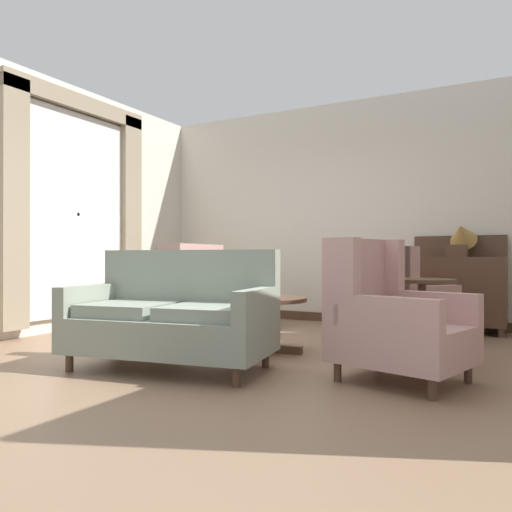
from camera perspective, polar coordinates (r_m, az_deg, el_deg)
name	(u,v)px	position (r m, az deg, el deg)	size (l,w,h in m)	color
ground	(242,358)	(4.48, -1.61, -11.52)	(7.84, 7.84, 0.00)	#896B51
wall_back	(344,212)	(6.99, 9.94, 4.91)	(5.67, 0.08, 3.00)	silver
wall_left	(88,209)	(6.81, -18.51, 5.04)	(0.08, 3.92, 3.00)	silver
baseboard_back	(343,318)	(6.96, 9.81, -6.96)	(5.51, 0.03, 0.12)	#4C3323
window_with_curtains	(79,201)	(6.59, -19.46, 5.87)	(0.12, 2.13, 2.78)	silver
coffee_table	(265,309)	(4.72, 1.02, -6.01)	(0.78, 0.78, 0.51)	#4C3323
porcelain_vase	(262,280)	(4.74, 0.73, -2.74)	(0.16, 0.16, 0.39)	#4C7A66
settee	(173,318)	(4.09, -9.39, -6.94)	(1.69, 1.04, 0.95)	gray
armchair_beside_settee	(397,300)	(5.64, 15.70, -4.82)	(1.17, 1.16, 0.99)	tan
armchair_near_window	(390,320)	(3.77, 15.00, -7.01)	(1.02, 0.94, 1.02)	tan
armchair_back_corner	(174,300)	(5.47, -9.26, -4.98)	(0.93, 0.85, 1.02)	tan
armchair_far_left	(235,294)	(6.30, -2.43, -4.37)	(1.18, 1.18, 0.98)	gray
side_table	(422,311)	(4.52, 18.27, -5.95)	(0.56, 0.56, 0.70)	#4C3323
sideboard	(457,289)	(6.36, 21.87, -3.53)	(1.05, 0.44, 1.15)	#4C3323
gramophone	(461,238)	(6.27, 22.18, 1.95)	(0.34, 0.41, 0.47)	#4C3323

